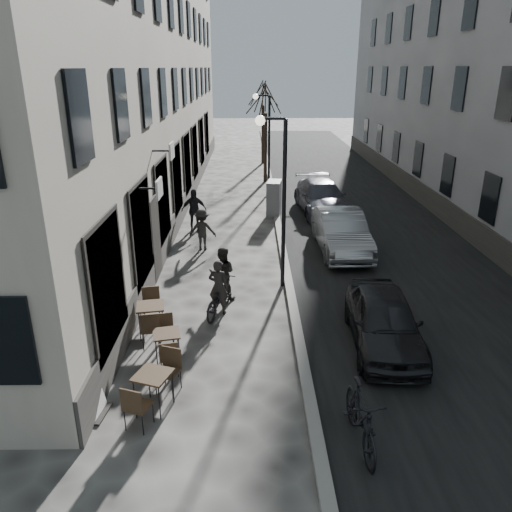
{
  "coord_description": "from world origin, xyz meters",
  "views": [
    {
      "loc": [
        -0.97,
        -8.05,
        6.32
      ],
      "look_at": [
        -0.84,
        3.85,
        1.8
      ],
      "focal_mm": 35.0,
      "sensor_mm": 36.0,
      "label": 1
    }
  ],
  "objects_px": {
    "bistro_set_b": "(167,344)",
    "sign_board": "(92,394)",
    "tree_near": "(266,99)",
    "pedestrian_far": "(194,210)",
    "bicycle": "(219,297)",
    "pedestrian_near": "(222,274)",
    "tree_far": "(263,94)",
    "car_near": "(384,320)",
    "streetlamp_far": "(266,133)",
    "moped": "(361,417)",
    "utility_cabinet": "(274,199)",
    "pedestrian_mid": "(202,230)",
    "car_mid": "(341,232)",
    "car_far": "(322,197)",
    "streetlamp_near": "(278,185)",
    "bistro_set_a": "(154,388)",
    "bistro_set_c": "(151,317)"
  },
  "relations": [
    {
      "from": "pedestrian_mid",
      "to": "pedestrian_far",
      "type": "relative_size",
      "value": 0.88
    },
    {
      "from": "car_near",
      "to": "car_mid",
      "type": "bearing_deg",
      "value": 92.58
    },
    {
      "from": "sign_board",
      "to": "utility_cabinet",
      "type": "distance_m",
      "value": 14.4
    },
    {
      "from": "bicycle",
      "to": "pedestrian_near",
      "type": "bearing_deg",
      "value": -76.2
    },
    {
      "from": "bistro_set_c",
      "to": "car_mid",
      "type": "bearing_deg",
      "value": 36.54
    },
    {
      "from": "moped",
      "to": "pedestrian_near",
      "type": "bearing_deg",
      "value": 111.17
    },
    {
      "from": "tree_near",
      "to": "pedestrian_far",
      "type": "xyz_separation_m",
      "value": [
        -3.18,
        -9.42,
        -3.79
      ]
    },
    {
      "from": "tree_far",
      "to": "car_near",
      "type": "relative_size",
      "value": 1.47
    },
    {
      "from": "sign_board",
      "to": "car_far",
      "type": "bearing_deg",
      "value": 73.44
    },
    {
      "from": "bistro_set_b",
      "to": "sign_board",
      "type": "relative_size",
      "value": 1.32
    },
    {
      "from": "bistro_set_c",
      "to": "car_near",
      "type": "bearing_deg",
      "value": -15.42
    },
    {
      "from": "bistro_set_b",
      "to": "bistro_set_c",
      "type": "height_order",
      "value": "bistro_set_c"
    },
    {
      "from": "pedestrian_far",
      "to": "bicycle",
      "type": "bearing_deg",
      "value": -93.49
    },
    {
      "from": "tree_far",
      "to": "utility_cabinet",
      "type": "relative_size",
      "value": 3.58
    },
    {
      "from": "car_near",
      "to": "pedestrian_near",
      "type": "bearing_deg",
      "value": 150.08
    },
    {
      "from": "bistro_set_b",
      "to": "pedestrian_far",
      "type": "bearing_deg",
      "value": 79.69
    },
    {
      "from": "car_near",
      "to": "moped",
      "type": "relative_size",
      "value": 2.02
    },
    {
      "from": "tree_far",
      "to": "pedestrian_mid",
      "type": "bearing_deg",
      "value": -98.46
    },
    {
      "from": "pedestrian_far",
      "to": "moped",
      "type": "bearing_deg",
      "value": -85.85
    },
    {
      "from": "pedestrian_far",
      "to": "streetlamp_far",
      "type": "bearing_deg",
      "value": 49.69
    },
    {
      "from": "bicycle",
      "to": "pedestrian_mid",
      "type": "distance_m",
      "value": 5.17
    },
    {
      "from": "streetlamp_far",
      "to": "utility_cabinet",
      "type": "relative_size",
      "value": 3.2
    },
    {
      "from": "pedestrian_mid",
      "to": "moped",
      "type": "bearing_deg",
      "value": 111.89
    },
    {
      "from": "streetlamp_far",
      "to": "tree_far",
      "type": "distance_m",
      "value": 9.12
    },
    {
      "from": "streetlamp_near",
      "to": "bistro_set_a",
      "type": "bearing_deg",
      "value": -114.7
    },
    {
      "from": "bistro_set_b",
      "to": "sign_board",
      "type": "height_order",
      "value": "sign_board"
    },
    {
      "from": "bistro_set_c",
      "to": "streetlamp_near",
      "type": "bearing_deg",
      "value": 32.16
    },
    {
      "from": "streetlamp_near",
      "to": "pedestrian_far",
      "type": "xyz_separation_m",
      "value": [
        -3.1,
        5.58,
        -2.29
      ]
    },
    {
      "from": "car_mid",
      "to": "car_far",
      "type": "distance_m",
      "value": 5.21
    },
    {
      "from": "utility_cabinet",
      "to": "pedestrian_far",
      "type": "relative_size",
      "value": 0.91
    },
    {
      "from": "pedestrian_mid",
      "to": "streetlamp_near",
      "type": "bearing_deg",
      "value": 129.85
    },
    {
      "from": "car_mid",
      "to": "car_far",
      "type": "height_order",
      "value": "car_mid"
    },
    {
      "from": "pedestrian_far",
      "to": "moped",
      "type": "distance_m",
      "value": 13.2
    },
    {
      "from": "tree_near",
      "to": "streetlamp_near",
      "type": "bearing_deg",
      "value": -90.28
    },
    {
      "from": "streetlamp_far",
      "to": "car_far",
      "type": "bearing_deg",
      "value": -56.33
    },
    {
      "from": "streetlamp_far",
      "to": "bistro_set_b",
      "type": "height_order",
      "value": "streetlamp_far"
    },
    {
      "from": "tree_far",
      "to": "bistro_set_c",
      "type": "height_order",
      "value": "tree_far"
    },
    {
      "from": "pedestrian_near",
      "to": "car_near",
      "type": "relative_size",
      "value": 0.4
    },
    {
      "from": "pedestrian_far",
      "to": "tree_far",
      "type": "bearing_deg",
      "value": 63.86
    },
    {
      "from": "tree_near",
      "to": "sign_board",
      "type": "distance_m",
      "value": 21.82
    },
    {
      "from": "streetlamp_near",
      "to": "tree_far",
      "type": "height_order",
      "value": "tree_far"
    },
    {
      "from": "sign_board",
      "to": "pedestrian_far",
      "type": "distance_m",
      "value": 11.67
    },
    {
      "from": "tree_far",
      "to": "bistro_set_a",
      "type": "height_order",
      "value": "tree_far"
    },
    {
      "from": "pedestrian_near",
      "to": "pedestrian_far",
      "type": "bearing_deg",
      "value": -71.0
    },
    {
      "from": "streetlamp_far",
      "to": "car_far",
      "type": "xyz_separation_m",
      "value": [
        2.47,
        -3.71,
        -2.45
      ]
    },
    {
      "from": "streetlamp_far",
      "to": "car_far",
      "type": "distance_m",
      "value": 5.09
    },
    {
      "from": "bistro_set_a",
      "to": "moped",
      "type": "distance_m",
      "value": 3.96
    },
    {
      "from": "bistro_set_c",
      "to": "tree_far",
      "type": "bearing_deg",
      "value": 72.25
    },
    {
      "from": "car_near",
      "to": "moped",
      "type": "distance_m",
      "value": 3.63
    },
    {
      "from": "streetlamp_far",
      "to": "pedestrian_far",
      "type": "distance_m",
      "value": 7.49
    }
  ]
}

